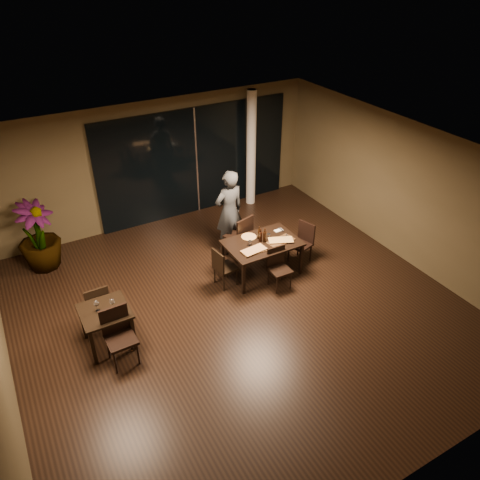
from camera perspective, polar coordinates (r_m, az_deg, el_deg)
name	(u,v)px	position (r m, az deg, el deg)	size (l,w,h in m)	color
ground	(239,309)	(9.05, -0.15, -8.35)	(8.00, 8.00, 0.00)	black
wall_back	(156,162)	(11.46, -10.23, 9.29)	(8.00, 0.10, 3.00)	#4D4229
wall_front	(417,416)	(5.86, 20.75, -19.41)	(8.00, 0.10, 3.00)	#4D4229
wall_right	(407,192)	(10.48, 19.65, 5.56)	(0.10, 8.00, 3.00)	#4D4229
ceiling	(238,162)	(7.43, -0.19, 9.54)	(8.00, 8.00, 0.04)	silver
window_panel	(196,162)	(11.77, -5.39, 9.50)	(5.00, 0.06, 2.70)	black
column	(251,150)	(12.05, 1.36, 10.97)	(0.24, 0.24, 3.00)	white
main_table	(262,245)	(9.60, 2.72, -0.64)	(1.50, 1.00, 0.75)	black
side_table	(105,316)	(8.27, -16.09, -8.91)	(0.80, 0.80, 0.75)	black
chair_main_far	(241,235)	(10.12, 0.12, 0.64)	(0.59, 0.59, 1.03)	black
chair_main_near	(278,265)	(9.37, 4.66, -3.09)	(0.41, 0.41, 0.86)	black
chair_main_left	(222,266)	(9.33, -2.16, -3.20)	(0.45, 0.45, 0.86)	black
chair_main_right	(303,240)	(10.16, 7.66, -0.03)	(0.52, 0.52, 0.90)	black
chair_side_far	(97,304)	(8.76, -17.01, -7.42)	(0.43, 0.43, 0.90)	black
chair_side_near	(118,333)	(8.00, -14.59, -10.86)	(0.48, 0.48, 1.01)	black
diner	(229,211)	(10.24, -1.33, 3.51)	(0.65, 0.43, 1.92)	#2D3032
potted_plant	(38,236)	(10.59, -23.41, 0.43)	(0.83, 0.83, 1.53)	#1F501A
pizza_board_left	(254,251)	(9.27, 1.70, -1.34)	(0.50, 0.25, 0.01)	#4F3219
pizza_board_right	(281,241)	(9.61, 4.99, -0.12)	(0.58, 0.29, 0.01)	#442A15
oblong_pizza_left	(254,250)	(9.27, 1.70, -1.25)	(0.48, 0.23, 0.02)	maroon
oblong_pizza_right	(281,240)	(9.61, 4.99, -0.03)	(0.48, 0.22, 0.02)	maroon
round_pizza	(249,237)	(9.71, 1.09, 0.37)	(0.31, 0.31, 0.01)	#B13913
bottle_a	(261,235)	(9.51, 2.52, 0.59)	(0.06, 0.06, 0.29)	black
bottle_b	(265,235)	(9.50, 3.03, 0.59)	(0.07, 0.07, 0.31)	black
bottle_c	(259,233)	(9.60, 2.36, 0.91)	(0.06, 0.06, 0.29)	black
tumbler_left	(250,243)	(9.44, 1.21, -0.37)	(0.08, 0.08, 0.10)	white
tumbler_right	(269,236)	(9.70, 3.54, 0.54)	(0.07, 0.07, 0.09)	white
napkin_near	(285,237)	(9.74, 5.50, 0.32)	(0.18, 0.10, 0.01)	silver
napkin_far	(278,230)	(9.97, 4.71, 1.18)	(0.18, 0.10, 0.01)	white
wine_glass_a	(97,306)	(8.15, -17.04, -7.73)	(0.09, 0.09, 0.20)	white
wine_glass_b	(113,304)	(8.13, -15.26, -7.55)	(0.08, 0.08, 0.19)	white
side_napkin	(108,315)	(8.07, -15.79, -8.81)	(0.18, 0.11, 0.01)	white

